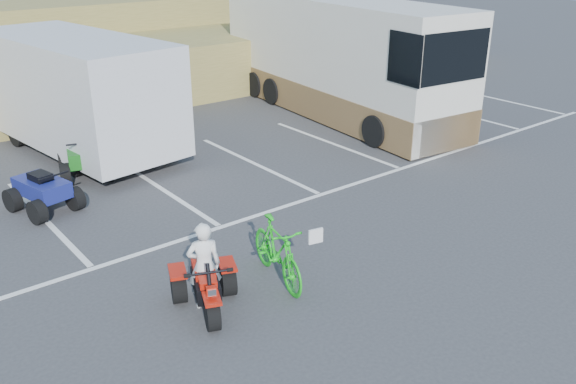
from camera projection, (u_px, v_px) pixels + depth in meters
ground at (295, 275)px, 10.66m from camera, size 100.00×100.00×0.00m
parking_stripes at (214, 192)px, 14.09m from camera, size 28.00×5.16×0.01m
grass_embankment at (18, 61)px, 21.29m from camera, size 40.00×8.50×3.10m
red_trike_atv at (208, 310)px, 9.66m from camera, size 1.53×1.72×0.92m
rider at (204, 266)px, 9.50m from camera, size 0.63×0.53×1.47m
green_dirt_bike at (277, 251)px, 10.30m from camera, size 0.91×1.92×1.11m
cargo_trailer at (77, 91)px, 16.20m from camera, size 3.47×6.88×3.08m
rv_motorhome at (337, 65)px, 19.83m from camera, size 3.58×10.28×3.62m
quad_atv_blue at (46, 210)px, 13.16m from camera, size 1.40×1.68×0.96m
quad_atv_green at (86, 175)px, 15.06m from camera, size 1.61×1.88×1.04m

